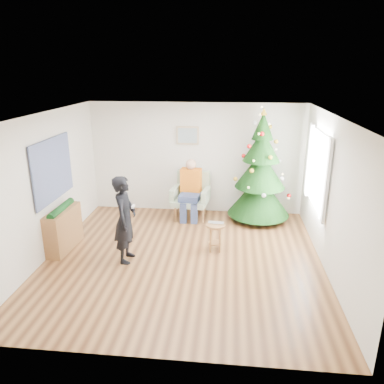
# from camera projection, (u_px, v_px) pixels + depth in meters

# --- Properties ---
(floor) EXTENTS (5.00, 5.00, 0.00)m
(floor) POSITION_uv_depth(u_px,v_px,m) (183.00, 259.00, 6.87)
(floor) COLOR brown
(floor) RESTS_ON ground
(ceiling) EXTENTS (5.00, 5.00, 0.00)m
(ceiling) POSITION_uv_depth(u_px,v_px,m) (182.00, 116.00, 6.05)
(ceiling) COLOR white
(ceiling) RESTS_ON wall_back
(wall_back) EXTENTS (5.00, 0.00, 5.00)m
(wall_back) POSITION_uv_depth(u_px,v_px,m) (196.00, 159.00, 8.82)
(wall_back) COLOR silver
(wall_back) RESTS_ON floor
(wall_front) EXTENTS (5.00, 0.00, 5.00)m
(wall_front) POSITION_uv_depth(u_px,v_px,m) (153.00, 263.00, 4.10)
(wall_front) COLOR silver
(wall_front) RESTS_ON floor
(wall_left) EXTENTS (0.00, 5.00, 5.00)m
(wall_left) POSITION_uv_depth(u_px,v_px,m) (45.00, 187.00, 6.71)
(wall_left) COLOR silver
(wall_left) RESTS_ON floor
(wall_right) EXTENTS (0.00, 5.00, 5.00)m
(wall_right) POSITION_uv_depth(u_px,v_px,m) (332.00, 197.00, 6.21)
(wall_right) COLOR silver
(wall_right) RESTS_ON floor
(window_panel) EXTENTS (0.04, 1.30, 1.40)m
(window_panel) POSITION_uv_depth(u_px,v_px,m) (318.00, 170.00, 7.10)
(window_panel) COLOR white
(window_panel) RESTS_ON wall_right
(curtains) EXTENTS (0.05, 1.75, 1.50)m
(curtains) POSITION_uv_depth(u_px,v_px,m) (317.00, 170.00, 7.10)
(curtains) COLOR white
(curtains) RESTS_ON wall_right
(christmas_tree) EXTENTS (1.40, 1.40, 2.53)m
(christmas_tree) POSITION_uv_depth(u_px,v_px,m) (260.00, 171.00, 8.33)
(christmas_tree) COLOR #3F2816
(christmas_tree) RESTS_ON floor
(stool) EXTENTS (0.36, 0.36, 0.54)m
(stool) POSITION_uv_depth(u_px,v_px,m) (215.00, 237.00, 7.11)
(stool) COLOR brown
(stool) RESTS_ON floor
(laptop) EXTENTS (0.31, 0.21, 0.02)m
(laptop) POSITION_uv_depth(u_px,v_px,m) (216.00, 224.00, 7.02)
(laptop) COLOR silver
(laptop) RESTS_ON stool
(armchair) EXTENTS (0.92, 0.85, 1.05)m
(armchair) POSITION_uv_depth(u_px,v_px,m) (191.00, 201.00, 8.71)
(armchair) COLOR #95A786
(armchair) RESTS_ON floor
(seated_person) EXTENTS (0.50, 0.70, 1.37)m
(seated_person) POSITION_uv_depth(u_px,v_px,m) (190.00, 189.00, 8.55)
(seated_person) COLOR navy
(seated_person) RESTS_ON armchair
(standing_man) EXTENTS (0.38, 0.58, 1.59)m
(standing_man) POSITION_uv_depth(u_px,v_px,m) (125.00, 219.00, 6.60)
(standing_man) COLOR black
(standing_man) RESTS_ON floor
(game_controller) EXTENTS (0.04, 0.13, 0.04)m
(game_controller) POSITION_uv_depth(u_px,v_px,m) (133.00, 206.00, 6.47)
(game_controller) COLOR white
(game_controller) RESTS_ON standing_man
(console) EXTENTS (0.35, 1.01, 0.80)m
(console) POSITION_uv_depth(u_px,v_px,m) (64.00, 229.00, 7.15)
(console) COLOR brown
(console) RESTS_ON floor
(garland) EXTENTS (0.14, 0.90, 0.14)m
(garland) POSITION_uv_depth(u_px,v_px,m) (61.00, 209.00, 7.02)
(garland) COLOR black
(garland) RESTS_ON console
(tapestry) EXTENTS (0.03, 1.50, 1.15)m
(tapestry) POSITION_uv_depth(u_px,v_px,m) (53.00, 169.00, 6.91)
(tapestry) COLOR black
(tapestry) RESTS_ON wall_left
(framed_picture) EXTENTS (0.52, 0.05, 0.42)m
(framed_picture) POSITION_uv_depth(u_px,v_px,m) (188.00, 135.00, 8.63)
(framed_picture) COLOR tan
(framed_picture) RESTS_ON wall_back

